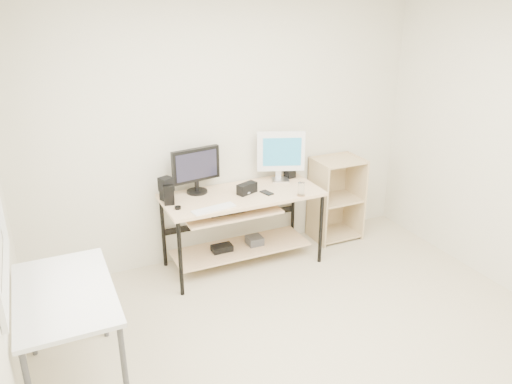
{
  "coord_description": "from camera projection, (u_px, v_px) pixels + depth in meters",
  "views": [
    {
      "loc": [
        -1.7,
        -2.36,
        2.5
      ],
      "look_at": [
        -0.02,
        1.3,
        0.9
      ],
      "focal_mm": 35.0,
      "sensor_mm": 36.0,
      "label": 1
    }
  ],
  "objects": [
    {
      "name": "mouse",
      "position": [
        246.0,
        191.0,
        4.69
      ],
      "size": [
        0.08,
        0.12,
        0.04
      ],
      "primitive_type": "ellipsoid",
      "rotation": [
        0.0,
        0.0,
        -0.09
      ],
      "color": "#ACACB1",
      "rests_on": "desk"
    },
    {
      "name": "shelf_unit",
      "position": [
        334.0,
        197.0,
        5.39
      ],
      "size": [
        0.5,
        0.4,
        0.9
      ],
      "color": "tan",
      "rests_on": "ground"
    },
    {
      "name": "keyboard",
      "position": [
        214.0,
        209.0,
        4.34
      ],
      "size": [
        0.41,
        0.16,
        0.01
      ],
      "primitive_type": "cube",
      "rotation": [
        0.0,
        0.0,
        0.14
      ],
      "color": "white",
      "rests_on": "desk"
    },
    {
      "name": "smartphone",
      "position": [
        267.0,
        193.0,
        4.7
      ],
      "size": [
        0.1,
        0.15,
        0.01
      ],
      "primitive_type": "cube",
      "rotation": [
        0.0,
        0.0,
        0.25
      ],
      "color": "black",
      "rests_on": "desk"
    },
    {
      "name": "coaster",
      "position": [
        301.0,
        195.0,
        4.64
      ],
      "size": [
        0.1,
        0.1,
        0.01
      ],
      "primitive_type": "cylinder",
      "rotation": [
        0.0,
        0.0,
        0.27
      ],
      "color": "#9B7146",
      "rests_on": "desk"
    },
    {
      "name": "white_imac",
      "position": [
        281.0,
        153.0,
        4.91
      ],
      "size": [
        0.46,
        0.21,
        0.5
      ],
      "rotation": [
        0.0,
        0.0,
        -0.37
      ],
      "color": "silver",
      "rests_on": "desk"
    },
    {
      "name": "black_monitor",
      "position": [
        196.0,
        168.0,
        4.62
      ],
      "size": [
        0.47,
        0.2,
        0.43
      ],
      "rotation": [
        0.0,
        0.0,
        0.16
      ],
      "color": "black",
      "rests_on": "desk"
    },
    {
      "name": "audio_controller",
      "position": [
        169.0,
        195.0,
        4.41
      ],
      "size": [
        0.1,
        0.07,
        0.18
      ],
      "primitive_type": "cube",
      "rotation": [
        0.0,
        0.0,
        -0.19
      ],
      "color": "black",
      "rests_on": "desk"
    },
    {
      "name": "drinking_glass",
      "position": [
        301.0,
        189.0,
        4.62
      ],
      "size": [
        0.08,
        0.08,
        0.12
      ],
      "primitive_type": "cylinder",
      "rotation": [
        0.0,
        0.0,
        0.27
      ],
      "color": "white",
      "rests_on": "coaster"
    },
    {
      "name": "volume_puck",
      "position": [
        178.0,
        208.0,
        4.35
      ],
      "size": [
        0.07,
        0.07,
        0.02
      ],
      "primitive_type": "cylinder",
      "rotation": [
        0.0,
        0.0,
        0.29
      ],
      "color": "black",
      "rests_on": "desk"
    },
    {
      "name": "speaker_left",
      "position": [
        166.0,
        188.0,
        4.5
      ],
      "size": [
        0.14,
        0.14,
        0.22
      ],
      "rotation": [
        0.0,
        0.0,
        0.38
      ],
      "color": "black",
      "rests_on": "desk"
    },
    {
      "name": "room",
      "position": [
        324.0,
        200.0,
        3.07
      ],
      "size": [
        4.01,
        4.01,
        2.62
      ],
      "color": "beige",
      "rests_on": "ground"
    },
    {
      "name": "speaker_right",
      "position": [
        290.0,
        172.0,
        5.09
      ],
      "size": [
        0.11,
        0.11,
        0.11
      ],
      "primitive_type": "cube",
      "rotation": [
        0.0,
        0.0,
        0.22
      ],
      "color": "black",
      "rests_on": "desk"
    },
    {
      "name": "desk",
      "position": [
        240.0,
        214.0,
        4.76
      ],
      "size": [
        1.5,
        0.65,
        0.75
      ],
      "color": "beige",
      "rests_on": "ground"
    },
    {
      "name": "side_table",
      "position": [
        65.0,
        302.0,
        3.18
      ],
      "size": [
        0.6,
        1.0,
        0.75
      ],
      "color": "white",
      "rests_on": "ground"
    },
    {
      "name": "center_speaker",
      "position": [
        247.0,
        188.0,
        4.68
      ],
      "size": [
        0.22,
        0.15,
        0.1
      ],
      "primitive_type": "cube",
      "rotation": [
        0.0,
        0.0,
        0.37
      ],
      "color": "black",
      "rests_on": "desk"
    }
  ]
}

